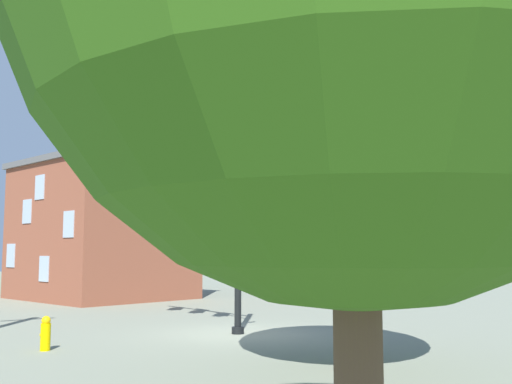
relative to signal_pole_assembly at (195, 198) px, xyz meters
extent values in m
plane|color=gray|center=(-2.19, 0.20, -4.15)|extent=(120.00, 120.00, 0.00)
cylinder|color=black|center=(-2.19, 0.20, -1.09)|extent=(0.20, 0.20, 6.10)
cylinder|color=black|center=(-2.19, 0.20, -4.05)|extent=(0.36, 0.36, 0.20)
cylinder|color=black|center=(0.54, -0.08, 1.13)|extent=(5.47, 0.69, 0.14)
cylinder|color=black|center=(-0.96, 0.07, 0.63)|extent=(2.49, 0.33, 1.07)
cube|color=black|center=(-0.63, 0.04, 0.38)|extent=(0.35, 0.39, 1.10)
cube|color=black|center=(-0.65, -0.16, 0.38)|extent=(0.44, 0.08, 1.22)
sphere|color=maroon|center=(-0.61, 0.24, 0.72)|extent=(0.22, 0.22, 0.22)
cylinder|color=black|center=(-0.61, 0.30, 0.77)|extent=(0.24, 0.16, 0.23)
sphere|color=#FFFC14|center=(-0.61, 0.24, 0.38)|extent=(0.22, 0.22, 0.22)
cylinder|color=black|center=(-0.61, 0.30, 0.43)|extent=(0.24, 0.16, 0.23)
sphere|color=#0B621E|center=(-0.61, 0.24, 0.04)|extent=(0.22, 0.22, 0.22)
cylinder|color=black|center=(-0.61, 0.30, 0.09)|extent=(0.24, 0.16, 0.23)
cube|color=black|center=(0.93, -0.12, 0.38)|extent=(0.36, 0.40, 1.10)
cube|color=black|center=(0.90, -0.31, 0.38)|extent=(0.44, 0.10, 1.22)
sphere|color=maroon|center=(0.95, 0.08, 0.72)|extent=(0.22, 0.22, 0.22)
cylinder|color=black|center=(0.96, 0.14, 0.77)|extent=(0.25, 0.17, 0.23)
sphere|color=#FFFC14|center=(0.95, 0.08, 0.38)|extent=(0.22, 0.22, 0.22)
cylinder|color=black|center=(0.96, 0.14, 0.43)|extent=(0.25, 0.17, 0.23)
sphere|color=#0B621E|center=(0.95, 0.08, 0.04)|extent=(0.22, 0.22, 0.22)
cylinder|color=black|center=(0.96, 0.14, 0.09)|extent=(0.25, 0.17, 0.23)
cube|color=black|center=(2.49, -0.27, 0.38)|extent=(0.35, 0.39, 1.10)
cube|color=black|center=(2.47, -0.47, 0.38)|extent=(0.44, 0.08, 1.22)
sphere|color=maroon|center=(2.51, -0.07, 0.72)|extent=(0.22, 0.22, 0.22)
cylinder|color=black|center=(2.51, -0.01, 0.77)|extent=(0.24, 0.16, 0.23)
sphere|color=#FFFC14|center=(2.51, -0.07, 0.38)|extent=(0.22, 0.22, 0.22)
cylinder|color=black|center=(2.51, -0.01, 0.43)|extent=(0.24, 0.16, 0.23)
sphere|color=#0B621E|center=(2.51, -0.07, 0.04)|extent=(0.22, 0.22, 0.22)
cylinder|color=black|center=(2.51, -0.01, 0.09)|extent=(0.24, 0.16, 0.23)
cube|color=white|center=(0.81, -0.10, 1.43)|extent=(0.94, 0.11, 0.26)
cube|color=#147C23|center=(0.81, -0.10, 1.43)|extent=(0.90, 0.12, 0.22)
cube|color=white|center=(-2.19, 0.20, -1.17)|extent=(0.11, 0.94, 0.26)
cube|color=#106721|center=(-2.19, 0.20, -1.17)|extent=(0.12, 0.90, 0.22)
cylinder|color=#E3C001|center=(-0.85, 5.48, -3.82)|extent=(0.24, 0.24, 0.65)
sphere|color=#F0B808|center=(-0.85, 5.48, -3.43)|extent=(0.22, 0.22, 0.22)
cylinder|color=#E5B509|center=(-0.70, 5.48, -3.79)|extent=(0.12, 0.10, 0.10)
cylinder|color=brown|center=(-7.47, 2.41, -3.09)|extent=(0.37, 0.37, 2.12)
sphere|color=#355E1C|center=(-7.47, 2.41, 0.10)|extent=(5.01, 5.01, 5.01)
cube|color=brown|center=(12.30, -4.33, -0.77)|extent=(7.99, 6.91, 6.75)
cube|color=#585857|center=(12.30, -4.33, 2.76)|extent=(8.29, 7.21, 0.30)
cube|color=#A5B7C6|center=(11.70, -0.86, -2.55)|extent=(0.90, 0.04, 1.20)
cube|color=#A5B7C6|center=(12.43, -0.86, 1.37)|extent=(0.90, 0.04, 1.20)
cube|color=#A5B7C6|center=(15.27, -0.86, -1.94)|extent=(0.90, 0.04, 1.20)
cube|color=#A5B7C6|center=(13.66, -0.86, 0.25)|extent=(0.90, 0.04, 1.20)
cube|color=#A5B7C6|center=(9.57, -0.86, -0.52)|extent=(0.90, 0.04, 1.20)
camera|label=1|loc=(-14.46, 12.56, -1.77)|focal=41.03mm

